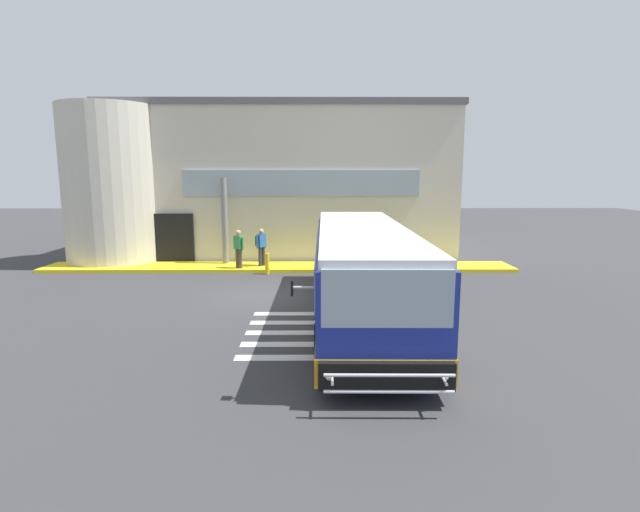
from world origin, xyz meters
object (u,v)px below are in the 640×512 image
at_px(bus_main_foreground, 362,273).
at_px(passenger_near_column, 239,247).
at_px(entry_support_column, 225,221).
at_px(safety_bollard_yellow, 267,264).
at_px(passenger_by_doorway, 261,244).

bearing_deg(bus_main_foreground, passenger_near_column, 124.34).
distance_m(entry_support_column, safety_bollard_yellow, 3.22).
bearing_deg(bus_main_foreground, entry_support_column, 124.27).
bearing_deg(entry_support_column, bus_main_foreground, -55.73).
relative_size(passenger_near_column, passenger_by_doorway, 1.00).
bearing_deg(passenger_by_doorway, passenger_near_column, -148.70).
height_order(entry_support_column, passenger_near_column, entry_support_column).
height_order(entry_support_column, safety_bollard_yellow, entry_support_column).
relative_size(passenger_near_column, safety_bollard_yellow, 1.86).
bearing_deg(safety_bollard_yellow, passenger_near_column, 154.93).
relative_size(passenger_by_doorway, safety_bollard_yellow, 1.86).
height_order(passenger_by_doorway, safety_bollard_yellow, passenger_by_doorway).
bearing_deg(bus_main_foreground, safety_bollard_yellow, 118.52).
xyz_separation_m(passenger_near_column, passenger_by_doorway, (0.91, 0.56, 0.03)).
distance_m(entry_support_column, bus_main_foreground, 9.84).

